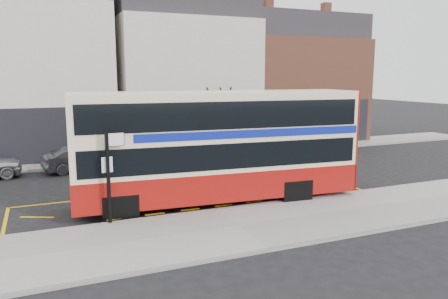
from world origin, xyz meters
name	(u,v)px	position (x,y,z in m)	size (l,w,h in m)	color
ground	(212,210)	(0.00, 0.00, 0.00)	(120.00, 120.00, 0.00)	black
pavement	(239,228)	(0.00, -2.30, 0.07)	(40.00, 4.00, 0.15)	#989490
kerb	(216,211)	(0.00, -0.38, 0.07)	(40.00, 0.15, 0.15)	gray
far_pavement	(145,157)	(0.00, 11.00, 0.07)	(50.00, 3.00, 0.15)	#989490
road_markings	(198,199)	(0.00, 1.60, 0.01)	(14.00, 3.40, 0.01)	#E5AE0C
terrace_left	(40,69)	(-5.50, 14.99, 5.32)	(8.00, 8.01, 11.80)	silver
terrace_green_shop	(180,73)	(3.50, 14.99, 5.07)	(9.00, 8.01, 11.30)	beige
terrace_right	(292,80)	(12.50, 14.99, 4.57)	(9.00, 8.01, 10.30)	#A15940
double_decker_bus	(219,145)	(0.59, 0.78, 2.27)	(10.99, 3.34, 4.33)	#F4E3BA
bus_stop_post	(110,168)	(-3.71, -0.38, 1.97)	(0.76, 0.16, 3.04)	black
car_grey	(83,158)	(-3.75, 8.88, 0.65)	(1.38, 3.96, 1.31)	#383B3E
car_white	(316,141)	(10.72, 8.91, 0.73)	(2.04, 5.02, 1.46)	silver
street_tree_right	(218,95)	(4.80, 11.24, 3.67)	(2.50, 2.50, 5.39)	black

